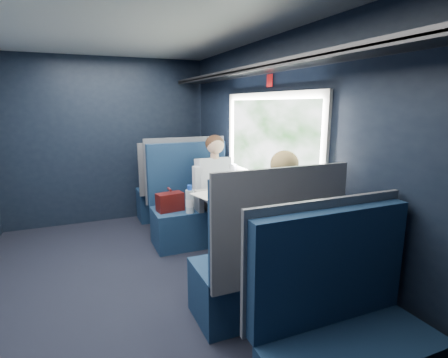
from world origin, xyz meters
name	(u,v)px	position (x,y,z in m)	size (l,w,h in m)	color
ground	(136,286)	(0.00, 0.00, -0.01)	(2.80, 4.20, 0.01)	black
room_shell	(129,127)	(0.02, 0.00, 1.48)	(3.00, 4.40, 2.40)	black
table	(236,206)	(1.03, 0.00, 0.66)	(0.62, 1.00, 0.74)	#54565E
seat_bay_near	(192,208)	(0.84, 0.87, 0.42)	(1.04, 0.62, 1.26)	#0D203C
seat_bay_far	(262,269)	(0.85, -0.87, 0.41)	(1.04, 0.62, 1.26)	#0D203C
seat_row_front	(173,191)	(0.85, 1.80, 0.41)	(1.04, 0.51, 1.16)	#0D203C
seat_row_back	(345,342)	(0.85, -1.80, 0.41)	(1.04, 0.51, 1.16)	#0D203C
man	(217,185)	(1.10, 0.70, 0.72)	(0.53, 0.56, 1.32)	black
woman	(279,220)	(1.10, -0.71, 0.73)	(0.53, 0.56, 1.32)	black
papers	(233,198)	(1.01, 0.03, 0.74)	(0.55, 0.79, 0.01)	white
laptop	(254,192)	(1.22, -0.03, 0.80)	(0.27, 0.32, 0.21)	silver
bottle_small	(243,182)	(1.24, 0.27, 0.83)	(0.06, 0.06, 0.21)	silver
cup	(243,185)	(1.27, 0.34, 0.78)	(0.07, 0.07, 0.09)	white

